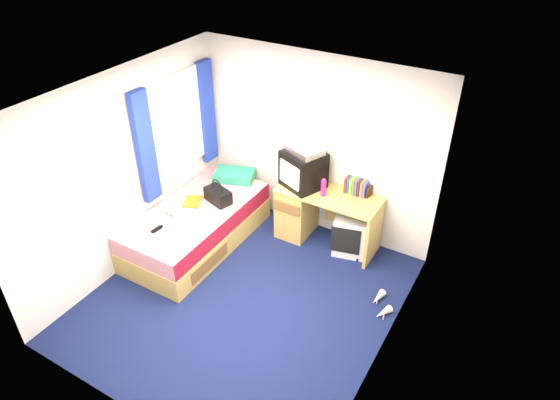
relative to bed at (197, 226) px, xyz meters
The scene contains 20 objects.
ground 1.26m from the bed, 26.97° to the right, with size 3.40×3.40×0.00m, color #0C1438.
room_shell 1.71m from the bed, 26.97° to the right, with size 3.40×3.40×3.40m.
bed is the anchor object (origin of this frame).
pillow 0.91m from the bed, 88.34° to the left, with size 0.53×0.34×0.12m, color #166D94.
desk 1.47m from the bed, 36.76° to the left, with size 1.30×0.55×0.75m.
storage_cube 2.00m from the bed, 26.20° to the left, with size 0.43×0.43×0.54m, color silver.
crt_tv 1.56m from the bed, 39.39° to the left, with size 0.60×0.58×0.47m.
vcr 1.71m from the bed, 39.48° to the left, with size 0.44×0.32×0.08m, color #ABABAE.
book_row 2.09m from the bed, 31.15° to the left, with size 0.27×0.13×0.20m.
picture_frame 2.24m from the bed, 29.21° to the left, with size 0.02×0.12×0.14m, color black.
pink_water_bottle 1.71m from the bed, 29.85° to the left, with size 0.07×0.07×0.21m, color #E92083.
aerosol_can 1.70m from the bed, 37.32° to the left, with size 0.05×0.05×0.17m, color silver.
handbag 0.49m from the bed, 60.39° to the left, with size 0.40×0.30×0.33m.
towel 0.54m from the bed, 45.07° to the right, with size 0.30×0.25×0.10m, color silver.
magazine 0.32m from the bed, 137.65° to the left, with size 0.21×0.28×0.01m, color gold.
water_bottle 0.44m from the bed, 129.21° to the right, with size 0.07×0.07×0.20m, color white.
colour_swatch_fan 0.58m from the bed, 87.40° to the right, with size 0.22×0.06×0.01m, color gold.
remote_control 0.65m from the bed, 100.71° to the right, with size 0.05×0.16×0.02m, color black.
window_assembly 1.28m from the bed, 142.73° to the left, with size 0.11×1.42×1.40m.
white_heels 2.51m from the bed, ahead, with size 0.28×0.43×0.09m.
Camera 1 is at (2.44, -3.36, 4.10)m, focal length 32.00 mm.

